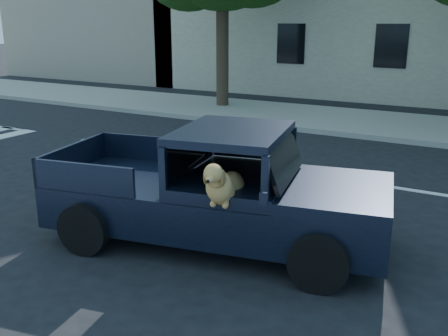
# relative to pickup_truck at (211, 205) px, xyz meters

# --- Properties ---
(ground) EXTENTS (120.00, 120.00, 0.00)m
(ground) POSITION_rel_pickup_truck_xyz_m (-1.61, 0.43, -0.57)
(ground) COLOR black
(ground) RESTS_ON ground
(far_sidewalk) EXTENTS (60.00, 4.00, 0.15)m
(far_sidewalk) POSITION_rel_pickup_truck_xyz_m (-1.61, 9.63, -0.49)
(far_sidewalk) COLOR gray
(far_sidewalk) RESTS_ON ground
(lane_stripes) EXTENTS (21.60, 0.14, 0.01)m
(lane_stripes) POSITION_rel_pickup_truck_xyz_m (0.39, 3.83, -0.56)
(lane_stripes) COLOR silver
(lane_stripes) RESTS_ON ground
(building_left) EXTENTS (12.00, 6.00, 8.00)m
(building_left) POSITION_rel_pickup_truck_xyz_m (-16.61, 16.93, 3.43)
(building_left) COLOR tan
(building_left) RESTS_ON ground
(pickup_truck) EXTENTS (4.98, 2.82, 1.68)m
(pickup_truck) POSITION_rel_pickup_truck_xyz_m (0.00, 0.00, 0.00)
(pickup_truck) COLOR black
(pickup_truck) RESTS_ON ground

